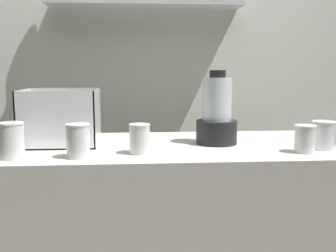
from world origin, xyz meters
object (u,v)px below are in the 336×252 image
Objects in this scene: blender_pitcher at (217,115)px; juice_cup_carrot_far_left at (12,143)px; juice_cup_mango_left at (78,143)px; juice_cup_orange_right at (305,141)px; carrot_display_bin at (61,126)px; juice_cup_pomegranate_far_right at (323,137)px; juice_cup_carrot_middle at (140,140)px.

juice_cup_carrot_far_left is at bearing -164.34° from blender_pitcher.
juice_cup_mango_left is 1.16× the size of juice_cup_orange_right.
juice_cup_orange_right is (0.96, -0.23, -0.03)m from carrot_display_bin.
blender_pitcher is 0.37m from juice_cup_orange_right.
juice_cup_mango_left is 1.10× the size of juice_cup_pomegranate_far_right.
blender_pitcher is at bearing 160.18° from juice_cup_pomegranate_far_right.
blender_pitcher is 0.38m from juice_cup_carrot_middle.
juice_cup_pomegranate_far_right is (1.06, -0.17, -0.03)m from carrot_display_bin.
juice_cup_carrot_far_left is at bearing -174.30° from juice_cup_carrot_middle.
juice_cup_orange_right is (0.85, 0.02, -0.01)m from juice_cup_mango_left.
juice_cup_mango_left is at bearing -1.36° from juice_cup_carrot_far_left.
juice_cup_orange_right is at bearing -149.89° from juice_cup_pomegranate_far_right.
juice_cup_mango_left is at bearing -178.53° from juice_cup_orange_right.
juice_cup_mango_left is at bearing -157.69° from blender_pitcher.
carrot_display_bin is 2.75× the size of juice_cup_carrot_middle.
carrot_display_bin is 0.38m from juice_cup_carrot_middle.
juice_cup_mango_left reaches higher than juice_cup_orange_right.
juice_cup_mango_left is (0.24, -0.01, -0.00)m from juice_cup_carrot_far_left.
carrot_display_bin is at bearing 170.81° from juice_cup_pomegranate_far_right.
juice_cup_carrot_far_left reaches higher than juice_cup_pomegranate_far_right.
blender_pitcher reaches higher than juice_cup_carrot_far_left.
juice_cup_carrot_far_left is 1.23× the size of juice_cup_orange_right.
blender_pitcher reaches higher than juice_cup_orange_right.
juice_cup_orange_right is 0.12m from juice_cup_pomegranate_far_right.
blender_pitcher is at bearing 145.96° from juice_cup_orange_right.
blender_pitcher is at bearing 15.66° from juice_cup_carrot_far_left.
juice_cup_carrot_middle is at bearing 13.01° from juice_cup_mango_left.
juice_cup_pomegranate_far_right is at bearing -9.19° from carrot_display_bin.
juice_cup_carrot_far_left is (-0.13, -0.25, -0.02)m from carrot_display_bin.
juice_cup_carrot_middle is (-0.33, -0.17, -0.07)m from blender_pitcher.
carrot_display_bin is 0.66m from blender_pitcher.
juice_cup_mango_left is at bearing -175.17° from juice_cup_pomegranate_far_right.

